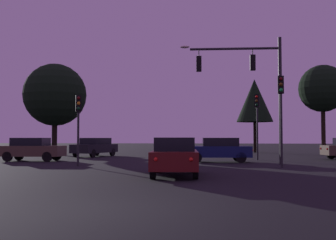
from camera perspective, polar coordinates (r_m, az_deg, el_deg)
name	(u,v)px	position (r m, az deg, el deg)	size (l,w,h in m)	color
ground_plane	(189,157)	(32.79, 2.93, -5.18)	(168.00, 168.00, 0.00)	black
traffic_signal_mast_arm	(253,78)	(23.95, 11.81, 5.74)	(5.83, 0.60, 7.31)	#232326
traffic_light_corner_left	(257,114)	(28.71, 12.41, 0.90)	(0.36, 0.38, 4.53)	#232326
traffic_light_corner_right	(78,115)	(22.38, -12.49, 0.64)	(0.37, 0.39, 3.82)	#232326
traffic_light_median	(281,103)	(21.33, 15.60, 2.33)	(0.32, 0.36, 4.66)	#232326
car_nearside_lane	(175,156)	(16.20, 1.00, -5.05)	(2.09, 4.46, 1.52)	#4C0F0F
car_crossing_left	(32,149)	(28.12, -18.56, -3.87)	(4.10, 1.94, 1.52)	#473828
car_crossing_right	(218,149)	(25.56, 7.09, -4.13)	(4.24, 2.10, 1.52)	#0F1947
car_far_lane	(95,147)	(33.74, -10.22, -3.72)	(2.91, 4.85, 1.52)	black
tree_behind_sign	(255,101)	(43.58, 12.07, 2.67)	(3.81, 3.81, 7.70)	black
tree_left_far	(323,89)	(39.05, 20.92, 4.12)	(4.24, 4.24, 8.08)	black
tree_center_horizon	(55,95)	(38.96, -15.61, 3.41)	(5.75, 5.75, 8.38)	black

